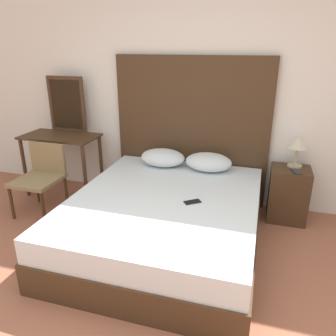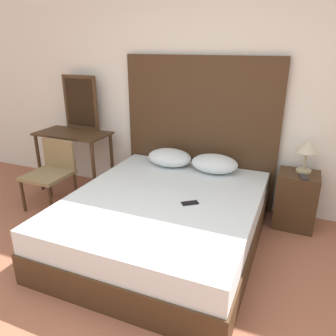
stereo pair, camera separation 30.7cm
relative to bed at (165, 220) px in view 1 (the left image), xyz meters
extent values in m
cube|color=white|center=(0.08, 1.13, 1.10)|extent=(10.00, 0.06, 2.70)
cube|color=#422B19|center=(0.00, 0.00, -0.11)|extent=(1.74, 2.06, 0.28)
cube|color=silver|center=(0.00, 0.00, 0.14)|extent=(1.70, 2.02, 0.22)
cube|color=#422B19|center=(0.00, 1.05, 0.62)|extent=(1.82, 0.05, 1.73)
ellipsoid|color=silver|center=(-0.27, 0.79, 0.35)|extent=(0.52, 0.37, 0.20)
ellipsoid|color=silver|center=(0.27, 0.79, 0.35)|extent=(0.52, 0.37, 0.20)
cube|color=black|center=(0.27, -0.04, 0.26)|extent=(0.16, 0.15, 0.01)
cube|color=#422B19|center=(1.15, 0.84, 0.05)|extent=(0.41, 0.37, 0.60)
cylinder|color=tan|center=(1.19, 0.91, 0.36)|extent=(0.15, 0.15, 0.02)
cylinder|color=tan|center=(1.19, 0.91, 0.47)|extent=(0.02, 0.02, 0.19)
cone|color=beige|center=(1.19, 0.91, 0.63)|extent=(0.21, 0.21, 0.13)
cube|color=#232328|center=(1.19, 0.75, 0.36)|extent=(0.11, 0.16, 0.01)
cube|color=#422B19|center=(-1.58, 0.73, 0.52)|extent=(0.94, 0.49, 0.02)
cylinder|color=#422B19|center=(-2.01, 0.52, 0.13)|extent=(0.04, 0.04, 0.76)
cylinder|color=#422B19|center=(-1.16, 0.52, 0.13)|extent=(0.04, 0.04, 0.76)
cylinder|color=#422B19|center=(-2.01, 0.93, 0.13)|extent=(0.04, 0.04, 0.76)
cylinder|color=#422B19|center=(-1.16, 0.93, 0.13)|extent=(0.04, 0.04, 0.76)
cube|color=#422B19|center=(-1.58, 0.95, 0.88)|extent=(0.50, 0.03, 0.69)
cube|color=#B2BCC6|center=(-1.58, 0.94, 0.88)|extent=(0.42, 0.01, 0.61)
cube|color=olive|center=(-1.56, 0.18, 0.16)|extent=(0.47, 0.50, 0.04)
cube|color=olive|center=(-1.56, 0.41, 0.35)|extent=(0.44, 0.04, 0.35)
cylinder|color=#422B19|center=(-1.76, -0.04, -0.06)|extent=(0.04, 0.04, 0.38)
cylinder|color=#422B19|center=(-1.36, -0.04, -0.06)|extent=(0.04, 0.04, 0.38)
cylinder|color=#422B19|center=(-1.76, 0.40, -0.06)|extent=(0.04, 0.04, 0.38)
cylinder|color=#422B19|center=(-1.36, 0.40, -0.06)|extent=(0.04, 0.04, 0.38)
camera|label=1|loc=(0.82, -2.65, 1.60)|focal=35.00mm
camera|label=2|loc=(1.11, -2.55, 1.60)|focal=35.00mm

